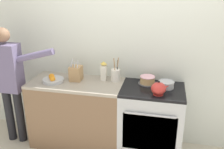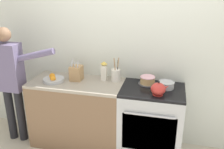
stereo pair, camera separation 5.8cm
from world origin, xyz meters
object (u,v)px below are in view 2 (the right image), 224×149
object	(u,v)px
mixing_bowl	(166,85)
stove_range	(151,122)
knife_block	(76,73)
milk_carton	(104,71)
layer_cake	(148,81)
utensil_crock	(116,75)
person_baker	(10,76)
tea_kettle	(158,89)
fruit_bowl	(54,79)

from	to	relation	value
mixing_bowl	stove_range	bearing A→B (deg)	-157.38
knife_block	milk_carton	bearing A→B (deg)	13.16
milk_carton	stove_range	bearing A→B (deg)	-12.61
layer_cake	stove_range	bearing A→B (deg)	-59.48
stove_range	utensil_crock	world-z (taller)	utensil_crock
layer_cake	utensil_crock	bearing A→B (deg)	177.80
knife_block	person_baker	size ratio (longest dim) A/B	0.18
tea_kettle	fruit_bowl	xyz separation A→B (m)	(-1.33, 0.09, -0.04)
utensil_crock	person_baker	world-z (taller)	person_baker
person_baker	mixing_bowl	bearing A→B (deg)	4.52
milk_carton	knife_block	bearing A→B (deg)	-166.84
utensil_crock	milk_carton	world-z (taller)	utensil_crock
layer_cake	utensil_crock	world-z (taller)	utensil_crock
knife_block	fruit_bowl	size ratio (longest dim) A/B	1.07
utensil_crock	milk_carton	size ratio (longest dim) A/B	1.25
stove_range	person_baker	xyz separation A→B (m)	(-1.83, -0.13, 0.49)
tea_kettle	fruit_bowl	bearing A→B (deg)	176.12
person_baker	tea_kettle	bearing A→B (deg)	-1.61
fruit_bowl	milk_carton	bearing A→B (deg)	18.13
mixing_bowl	person_baker	size ratio (longest dim) A/B	0.12
fruit_bowl	knife_block	bearing A→B (deg)	24.21
utensil_crock	knife_block	bearing A→B (deg)	-170.09
mixing_bowl	milk_carton	world-z (taller)	milk_carton
mixing_bowl	utensil_crock	distance (m)	0.64
tea_kettle	person_baker	xyz separation A→B (m)	(-1.90, 0.01, -0.03)
tea_kettle	milk_carton	xyz separation A→B (m)	(-0.71, 0.29, 0.05)
knife_block	utensil_crock	xyz separation A→B (m)	(0.50, 0.09, -0.01)
layer_cake	milk_carton	distance (m)	0.57
tea_kettle	person_baker	size ratio (longest dim) A/B	0.13
tea_kettle	fruit_bowl	world-z (taller)	tea_kettle
mixing_bowl	fruit_bowl	world-z (taller)	fruit_bowl
tea_kettle	fruit_bowl	distance (m)	1.33
stove_range	milk_carton	xyz separation A→B (m)	(-0.64, 0.14, 0.57)
milk_carton	person_baker	distance (m)	1.22
tea_kettle	utensil_crock	bearing A→B (deg)	151.80
tea_kettle	person_baker	distance (m)	1.90
mixing_bowl	tea_kettle	bearing A→B (deg)	-110.88
layer_cake	utensil_crock	distance (m)	0.41
tea_kettle	knife_block	size ratio (longest dim) A/B	0.73
layer_cake	person_baker	size ratio (longest dim) A/B	0.14
layer_cake	person_baker	world-z (taller)	person_baker
knife_block	fruit_bowl	bearing A→B (deg)	-155.79
stove_range	knife_block	world-z (taller)	knife_block
knife_block	person_baker	distance (m)	0.86
knife_block	utensil_crock	bearing A→B (deg)	9.91
utensil_crock	person_baker	distance (m)	1.37
utensil_crock	milk_carton	xyz separation A→B (m)	(-0.16, -0.01, 0.04)
layer_cake	knife_block	world-z (taller)	knife_block
mixing_bowl	person_baker	bearing A→B (deg)	-174.30
knife_block	utensil_crock	world-z (taller)	utensil_crock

